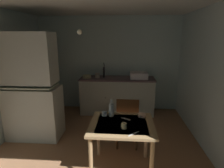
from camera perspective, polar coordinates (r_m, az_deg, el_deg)
ground_plane at (r=3.75m, az=-3.51°, el=-17.70°), size 4.81×4.81×0.00m
wall_back at (r=5.17m, az=-0.90°, el=6.11°), size 3.82×0.10×2.50m
wall_right at (r=3.55m, az=28.38°, el=0.60°), size 0.10×3.91×2.50m
hutch_cabinet at (r=3.94m, az=-22.91°, el=-1.85°), size 1.01×0.56×2.06m
counter_cabinet at (r=4.97m, az=1.57°, el=-3.45°), size 1.90×0.64×0.94m
sink_basin at (r=4.84m, az=8.11°, el=2.59°), size 0.44×0.34×0.15m
hand_pump at (r=4.89m, az=-2.48°, el=3.92°), size 0.05×0.27×0.39m
mixing_bowl_counter at (r=4.89m, az=-7.61°, el=2.24°), size 0.22×0.22×0.08m
stoneware_crock at (r=4.90m, az=-4.43°, el=2.59°), size 0.12×0.12×0.12m
dining_table at (r=2.81m, az=2.97°, el=-13.88°), size 0.92×0.82×0.77m
chair_far_side at (r=3.45m, az=4.66°, el=-11.14°), size 0.41×0.41×0.95m
serving_bowl_wide at (r=2.99m, az=9.00°, el=-9.30°), size 0.12×0.12×0.05m
mug_dark at (r=2.61m, az=3.62°, el=-12.48°), size 0.07×0.07×0.08m
teacup_cream at (r=2.99m, az=-2.33°, el=-8.94°), size 0.08×0.08×0.07m
glass_bottle at (r=2.95m, az=-0.18°, el=-7.69°), size 0.08×0.08×0.27m
table_knife at (r=2.50m, az=6.53°, el=-14.71°), size 0.15×0.14×0.00m
teaspoon_near_bowl at (r=2.90m, az=4.10°, el=-10.41°), size 0.14×0.09×0.00m
pendant_bulb at (r=3.16m, az=-9.78°, el=15.23°), size 0.08×0.08×0.08m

